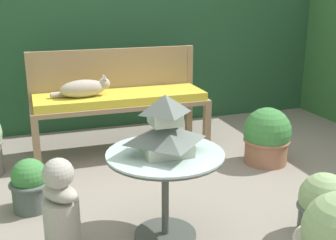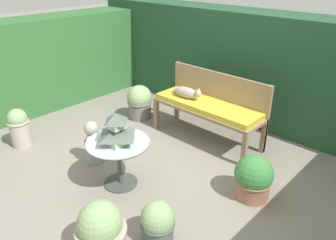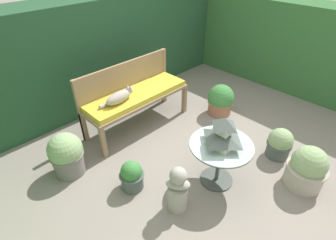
# 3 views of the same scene
# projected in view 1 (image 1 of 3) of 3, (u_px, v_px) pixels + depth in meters

# --- Properties ---
(ground) EXTENTS (30.00, 30.00, 0.00)m
(ground) POSITION_uv_depth(u_px,v_px,m) (162.00, 203.00, 3.00)
(ground) COLOR gray
(foliage_hedge_back) EXTENTS (6.40, 0.70, 1.66)m
(foliage_hedge_back) POSITION_uv_depth(u_px,v_px,m) (102.00, 48.00, 4.81)
(foliage_hedge_back) COLOR #234C2D
(foliage_hedge_back) RESTS_ON ground
(garden_bench) EXTENTS (1.59, 0.53, 0.56)m
(garden_bench) POSITION_uv_depth(u_px,v_px,m) (120.00, 101.00, 3.85)
(garden_bench) COLOR #937556
(garden_bench) RESTS_ON ground
(bench_backrest) EXTENTS (1.59, 0.06, 0.94)m
(bench_backrest) POSITION_uv_depth(u_px,v_px,m) (114.00, 75.00, 4.01)
(bench_backrest) COLOR #937556
(bench_backrest) RESTS_ON ground
(cat) EXTENTS (0.52, 0.19, 0.19)m
(cat) POSITION_uv_depth(u_px,v_px,m) (84.00, 88.00, 3.66)
(cat) COLOR #A89989
(cat) RESTS_ON garden_bench
(patio_table) EXTENTS (0.69, 0.69, 0.55)m
(patio_table) POSITION_uv_depth(u_px,v_px,m) (165.00, 171.00, 2.48)
(patio_table) COLOR #424742
(patio_table) RESTS_ON ground
(pagoda_birdhouse) EXTENTS (0.36, 0.36, 0.35)m
(pagoda_birdhouse) POSITION_uv_depth(u_px,v_px,m) (165.00, 128.00, 2.40)
(pagoda_birdhouse) COLOR #B2BCA8
(pagoda_birdhouse) RESTS_ON patio_table
(garden_bust) EXTENTS (0.26, 0.28, 0.57)m
(garden_bust) POSITION_uv_depth(u_px,v_px,m) (61.00, 208.00, 2.40)
(garden_bust) COLOR #A39E93
(garden_bust) RESTS_ON ground
(potted_plant_bench_left) EXTENTS (0.32, 0.32, 0.41)m
(potted_plant_bench_left) POSITION_uv_depth(u_px,v_px,m) (324.00, 206.00, 2.54)
(potted_plant_bench_left) COLOR #4C5651
(potted_plant_bench_left) RESTS_ON ground
(potted_plant_hedge_corner) EXTENTS (0.41, 0.41, 0.50)m
(potted_plant_hedge_corner) POSITION_uv_depth(u_px,v_px,m) (267.00, 137.00, 3.66)
(potted_plant_hedge_corner) COLOR #9E664C
(potted_plant_hedge_corner) RESTS_ON ground
(potted_plant_path_edge) EXTENTS (0.28, 0.28, 0.37)m
(potted_plant_path_edge) POSITION_uv_depth(u_px,v_px,m) (30.00, 185.00, 2.87)
(potted_plant_path_edge) COLOR #4C5651
(potted_plant_path_edge) RESTS_ON ground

